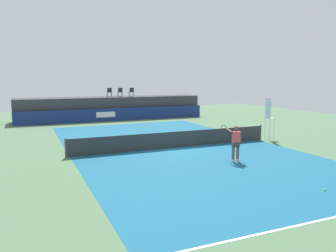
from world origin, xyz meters
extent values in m
plane|color=#4C704C|center=(0.00, 3.00, 0.00)|extent=(48.00, 48.00, 0.00)
cube|color=#16597A|center=(0.00, 0.00, 0.00)|extent=(12.00, 22.00, 0.00)
cube|color=white|center=(0.00, -10.95, 0.01)|extent=(12.00, 0.10, 0.00)
cube|color=navy|center=(0.00, 13.50, 0.60)|extent=(18.00, 0.20, 1.20)
cube|color=white|center=(-1.00, 13.39, 0.66)|extent=(1.80, 0.02, 0.50)
cube|color=#38383D|center=(0.00, 15.30, 1.10)|extent=(18.00, 2.80, 2.20)
cylinder|color=#1E232D|center=(0.05, 15.50, 2.42)|extent=(0.04, 0.04, 0.44)
cylinder|color=#1E232D|center=(-0.35, 15.54, 2.42)|extent=(0.04, 0.04, 0.44)
cylinder|color=#1E232D|center=(0.01, 15.10, 2.42)|extent=(0.04, 0.04, 0.44)
cylinder|color=#1E232D|center=(-0.39, 15.13, 2.42)|extent=(0.04, 0.04, 0.44)
cube|color=#1E232D|center=(-0.17, 15.32, 2.66)|extent=(0.48, 0.48, 0.03)
cube|color=#1E232D|center=(-0.19, 15.11, 2.88)|extent=(0.44, 0.06, 0.42)
cylinder|color=#1E232D|center=(1.13, 15.53, 2.42)|extent=(0.04, 0.04, 0.44)
cylinder|color=#1E232D|center=(0.73, 15.54, 2.42)|extent=(0.04, 0.04, 0.44)
cylinder|color=#1E232D|center=(1.12, 15.12, 2.42)|extent=(0.04, 0.04, 0.44)
cylinder|color=#1E232D|center=(0.71, 15.14, 2.42)|extent=(0.04, 0.04, 0.44)
cube|color=#1E232D|center=(0.92, 15.33, 2.66)|extent=(0.46, 0.46, 0.03)
cube|color=#1E232D|center=(0.91, 15.13, 2.88)|extent=(0.44, 0.05, 0.42)
cylinder|color=#1E232D|center=(2.26, 15.31, 2.42)|extent=(0.04, 0.04, 0.44)
cylinder|color=#1E232D|center=(1.86, 15.34, 2.42)|extent=(0.04, 0.04, 0.44)
cylinder|color=#1E232D|center=(2.23, 14.91, 2.42)|extent=(0.04, 0.04, 0.44)
cylinder|color=#1E232D|center=(1.83, 14.94, 2.42)|extent=(0.04, 0.04, 0.44)
cube|color=#1E232D|center=(2.05, 15.12, 2.66)|extent=(0.47, 0.47, 0.03)
cube|color=#1E232D|center=(2.03, 14.92, 2.88)|extent=(0.44, 0.06, 0.42)
cylinder|color=white|center=(7.16, -0.16, 0.70)|extent=(0.04, 0.04, 1.40)
cylinder|color=white|center=(7.08, 0.24, 0.70)|extent=(0.04, 0.04, 1.40)
cylinder|color=white|center=(6.76, -0.24, 0.70)|extent=(0.04, 0.04, 1.40)
cylinder|color=white|center=(6.68, 0.16, 0.70)|extent=(0.04, 0.04, 1.40)
cube|color=white|center=(6.92, 0.00, 1.41)|extent=(0.52, 0.52, 0.03)
cube|color=white|center=(6.72, -0.04, 2.09)|extent=(0.11, 0.44, 1.33)
cube|color=#2D2D2D|center=(0.00, 0.00, 0.47)|extent=(12.40, 0.02, 0.95)
cylinder|color=#4C4C51|center=(-6.20, 0.00, 0.50)|extent=(0.10, 0.10, 1.00)
cylinder|color=#4C4C51|center=(6.20, 0.00, 0.50)|extent=(0.10, 0.10, 1.00)
cube|color=white|center=(1.49, -4.15, 0.05)|extent=(0.16, 0.28, 0.10)
cylinder|color=brown|center=(1.49, -4.15, 0.51)|extent=(0.14, 0.14, 0.82)
cube|color=white|center=(1.26, -4.11, 0.05)|extent=(0.16, 0.28, 0.10)
cylinder|color=brown|center=(1.26, -4.11, 0.51)|extent=(0.14, 0.14, 0.82)
cube|color=#333338|center=(1.37, -4.13, 0.84)|extent=(0.37, 0.28, 0.24)
cube|color=#E54C47|center=(1.37, -4.13, 1.20)|extent=(0.39, 0.26, 0.56)
sphere|color=brown|center=(1.37, -4.13, 1.66)|extent=(0.22, 0.22, 0.22)
cylinder|color=brown|center=(1.61, -4.18, 1.18)|extent=(0.09, 0.09, 0.60)
cylinder|color=brown|center=(1.18, -3.83, 1.50)|extent=(0.19, 0.61, 0.14)
cylinder|color=black|center=(1.26, -3.41, 1.53)|extent=(0.30, 0.08, 0.03)
torus|color=black|center=(1.31, -3.13, 1.53)|extent=(0.30, 0.08, 0.30)
sphere|color=#D8EA33|center=(1.84, -9.11, 0.04)|extent=(0.07, 0.07, 0.07)
camera|label=1|loc=(-8.09, -17.65, 4.08)|focal=35.98mm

